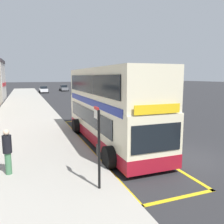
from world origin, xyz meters
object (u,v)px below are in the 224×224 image
object	(u,v)px
double_decker_bus	(109,108)
parked_car_black_far	(79,90)
parked_car_grey_across	(64,88)
bus_stop_sign	(98,142)
parked_car_white_ahead	(44,90)
pedestrian_waiting_near_sign	(7,150)

from	to	relation	value
double_decker_bus	parked_car_black_far	size ratio (longest dim) A/B	2.52
parked_car_grey_across	parked_car_black_far	xyz separation A→B (m)	(2.14, -8.57, 0.00)
bus_stop_sign	parked_car_grey_across	world-z (taller)	bus_stop_sign
parked_car_white_ahead	pedestrian_waiting_near_sign	xyz separation A→B (m)	(-5.10, -48.38, 0.32)
parked_car_grey_across	parked_car_white_ahead	size ratio (longest dim) A/B	1.00
bus_stop_sign	pedestrian_waiting_near_sign	size ratio (longest dim) A/B	1.55
parked_car_grey_across	parked_car_black_far	world-z (taller)	same
bus_stop_sign	parked_car_black_far	world-z (taller)	bus_stop_sign
pedestrian_waiting_near_sign	parked_car_white_ahead	bearing A→B (deg)	83.98
parked_car_grey_across	parked_car_black_far	size ratio (longest dim) A/B	1.00
bus_stop_sign	pedestrian_waiting_near_sign	bearing A→B (deg)	142.21
parked_car_white_ahead	double_decker_bus	bearing A→B (deg)	-88.94
parked_car_black_far	parked_car_white_ahead	distance (m)	8.49
parked_car_black_far	parked_car_white_ahead	xyz separation A→B (m)	(-7.82, 3.31, 0.00)
double_decker_bus	parked_car_black_far	bearing A→B (deg)	79.77
parked_car_black_far	parked_car_white_ahead	size ratio (longest dim) A/B	1.00
double_decker_bus	pedestrian_waiting_near_sign	world-z (taller)	double_decker_bus
parked_car_grey_across	parked_car_white_ahead	xyz separation A→B (m)	(-5.68, -5.26, 0.00)
bus_stop_sign	pedestrian_waiting_near_sign	xyz separation A→B (m)	(-2.96, 2.30, -0.65)
parked_car_white_ahead	bus_stop_sign	bearing A→B (deg)	-91.69
bus_stop_sign	parked_car_white_ahead	distance (m)	50.73
parked_car_grey_across	pedestrian_waiting_near_sign	distance (m)	54.71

